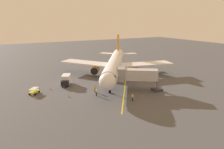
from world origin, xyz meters
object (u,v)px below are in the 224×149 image
jet_bridge (133,75)px  safety_cone_wing_port (69,96)px  ground_crew_wing_walker (96,92)px  ground_crew_marshaller (95,89)px  safety_cone_nose_right (50,88)px  box_truck_near_nose (66,80)px  baggage_cart_portside (34,91)px  safety_cone_nose_left (151,87)px  ground_crew_loader (133,97)px  airplane (115,64)px  safety_cone_wing_starboard (142,96)px

jet_bridge → safety_cone_wing_port: 15.71m
jet_bridge → ground_crew_wing_walker: jet_bridge is taller
ground_crew_marshaller → safety_cone_nose_right: bearing=-39.1°
jet_bridge → box_truck_near_nose: 17.59m
ground_crew_marshaller → box_truck_near_nose: box_truck_near_nose is taller
baggage_cart_portside → safety_cone_nose_left: size_ratio=5.29×
ground_crew_loader → airplane: bearing=-107.8°
jet_bridge → box_truck_near_nose: (12.86, -11.77, -2.38)m
ground_crew_marshaller → baggage_cart_portside: 13.88m
safety_cone_wing_port → safety_cone_nose_right: bearing=-72.2°
ground_crew_wing_walker → safety_cone_nose_left: (-13.94, 1.44, -0.61)m
ground_crew_wing_walker → jet_bridge: bearing=176.5°
box_truck_near_nose → baggage_cart_portside: bearing=20.7°
safety_cone_nose_left → safety_cone_nose_right: bearing=-26.2°
safety_cone_wing_port → box_truck_near_nose: bearing=-103.8°
baggage_cart_portside → safety_cone_wing_port: baggage_cart_portside is taller
ground_crew_wing_walker → safety_cone_nose_right: bearing=-49.5°
safety_cone_nose_left → safety_cone_wing_starboard: 6.69m
safety_cone_nose_right → safety_cone_wing_starboard: same height
ground_crew_wing_walker → safety_cone_wing_port: (5.69, -2.17, -0.61)m
ground_crew_wing_walker → baggage_cart_portside: (11.96, -7.98, -0.23)m
box_truck_near_nose → safety_cone_wing_starboard: 20.49m
airplane → ground_crew_marshaller: bearing=42.3°
airplane → box_truck_near_nose: 14.86m
airplane → safety_cone_wing_port: (16.83, 9.62, -3.73)m
baggage_cart_portside → safety_cone_wing_starboard: bearing=146.9°
ground_crew_wing_walker → safety_cone_wing_starboard: bearing=147.8°
safety_cone_nose_right → safety_cone_wing_starboard: 22.16m
ground_crew_marshaller → safety_cone_nose_left: size_ratio=3.11×
safety_cone_wing_starboard → box_truck_near_nose: bearing=-54.1°
airplane → box_truck_near_nose: bearing=2.3°
box_truck_near_nose → safety_cone_nose_left: 21.55m
airplane → safety_cone_nose_left: 14.02m
ground_crew_wing_walker → box_truck_near_nose: (3.48, -11.19, 0.50)m
airplane → box_truck_near_nose: size_ratio=7.12×
ground_crew_marshaller → baggage_cart_portside: (12.66, -5.68, -0.23)m
safety_cone_nose_left → safety_cone_nose_right: same height
safety_cone_nose_right → safety_cone_wing_port: size_ratio=1.00×
baggage_cart_portside → safety_cone_wing_port: (-6.27, 5.81, -0.38)m
safety_cone_nose_right → safety_cone_wing_starboard: size_ratio=1.00×
airplane → safety_cone_nose_right: airplane is taller
ground_crew_wing_walker → safety_cone_wing_port: size_ratio=3.11×
airplane → ground_crew_wing_walker: (11.14, 11.79, -3.12)m
airplane → safety_cone_wing_port: bearing=29.8°
airplane → ground_crew_marshaller: airplane is taller
safety_cone_nose_left → safety_cone_wing_port: (19.63, -3.60, 0.00)m
jet_bridge → safety_cone_wing_port: bearing=-10.3°
safety_cone_nose_left → ground_crew_marshaller: bearing=-15.8°
jet_bridge → safety_cone_nose_right: jet_bridge is taller
airplane → ground_crew_wing_walker: size_ratio=20.77×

